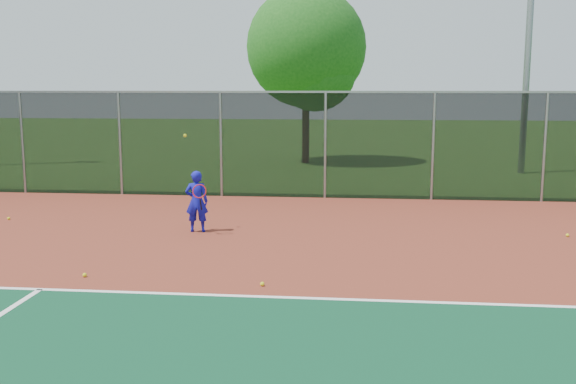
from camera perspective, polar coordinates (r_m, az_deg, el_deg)
name	(u,v)px	position (r m, az deg, el deg)	size (l,w,h in m)	color
court_apron	(522,332)	(8.96, 20.09, -11.60)	(30.00, 20.00, 0.02)	maroon
fence_back	(433,145)	(18.32, 12.77, 4.11)	(30.00, 0.06, 3.03)	black
tennis_player	(197,201)	(14.04, -8.12, -0.81)	(0.59, 0.60, 2.12)	#1214B0
practice_ball_0	(9,218)	(16.65, -23.58, -2.17)	(0.07, 0.07, 0.07)	yellow
practice_ball_1	(85,275)	(11.22, -17.63, -7.04)	(0.07, 0.07, 0.07)	yellow
practice_ball_2	(262,284)	(10.23, -2.30, -8.17)	(0.07, 0.07, 0.07)	yellow
practice_ball_4	(567,235)	(14.76, 23.59, -3.54)	(0.07, 0.07, 0.07)	yellow
tree_back_left	(308,53)	(27.05, 1.81, 12.26)	(4.96, 4.96, 7.28)	#351F13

